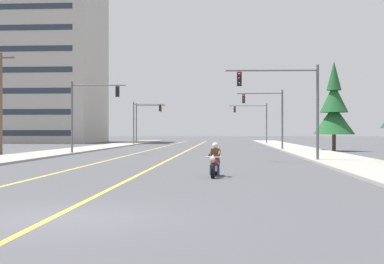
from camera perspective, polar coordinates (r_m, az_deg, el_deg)
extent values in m
plane|color=#47474C|center=(12.33, -13.82, -8.96)|extent=(400.00, 400.00, 0.00)
cube|color=yellow|center=(56.78, -0.26, -1.88)|extent=(0.16, 100.00, 0.01)
cube|color=yellow|center=(57.19, -4.23, -1.87)|extent=(0.16, 100.00, 0.01)
cube|color=#9E998E|center=(52.21, 12.03, -1.98)|extent=(4.40, 110.00, 0.14)
cube|color=#9E998E|center=(53.76, -12.46, -1.92)|extent=(4.40, 110.00, 0.14)
cylinder|color=black|center=(21.86, 2.25, -4.17)|extent=(0.17, 0.65, 0.64)
cylinder|color=black|center=(23.40, 2.64, -3.89)|extent=(0.17, 0.65, 0.64)
cylinder|color=silver|center=(21.94, 2.28, -3.33)|extent=(0.09, 0.33, 0.68)
sphere|color=white|center=(21.78, 2.24, -2.87)|extent=(0.20, 0.20, 0.20)
cylinder|color=silver|center=(21.97, 2.29, -2.71)|extent=(0.70, 0.10, 0.04)
ellipsoid|color=maroon|center=(22.49, 2.42, -3.34)|extent=(0.36, 0.58, 0.28)
cube|color=silver|center=(22.62, 2.45, -3.90)|extent=(0.27, 0.46, 0.24)
cube|color=black|center=(22.93, 2.53, -3.42)|extent=(0.32, 0.54, 0.12)
cube|color=maroon|center=(23.33, 2.62, -3.16)|extent=(0.23, 0.37, 0.08)
cylinder|color=silver|center=(23.04, 2.20, -4.00)|extent=(0.12, 0.55, 0.08)
cube|color=brown|center=(22.87, 2.52, -2.48)|extent=(0.38, 0.27, 0.56)
sphere|color=silver|center=(22.83, 2.51, -1.45)|extent=(0.26, 0.26, 0.26)
cylinder|color=navy|center=(22.74, 2.84, -3.45)|extent=(0.17, 0.45, 0.30)
cylinder|color=navy|center=(22.58, 2.85, -4.24)|extent=(0.12, 0.16, 0.35)
cylinder|color=brown|center=(22.59, 2.96, -2.25)|extent=(0.14, 0.53, 0.27)
cylinder|color=navy|center=(22.76, 2.13, -3.45)|extent=(0.17, 0.45, 0.30)
cylinder|color=navy|center=(22.61, 2.04, -4.23)|extent=(0.12, 0.16, 0.35)
cylinder|color=brown|center=(22.63, 1.95, -2.25)|extent=(0.14, 0.53, 0.27)
cylinder|color=#56565B|center=(34.86, 13.35, 1.98)|extent=(0.18, 0.18, 6.20)
cylinder|color=#56565B|center=(34.61, 8.53, 6.56)|extent=(5.88, 0.26, 0.11)
cube|color=black|center=(34.39, 5.10, 5.68)|extent=(0.31, 0.25, 0.90)
sphere|color=red|center=(34.26, 5.12, 6.21)|extent=(0.18, 0.18, 0.18)
sphere|color=black|center=(34.23, 5.12, 5.71)|extent=(0.18, 0.18, 0.18)
sphere|color=black|center=(34.21, 5.12, 5.21)|extent=(0.18, 0.18, 0.18)
cylinder|color=#56565B|center=(46.22, -12.77, 1.51)|extent=(0.18, 0.18, 6.20)
cylinder|color=#56565B|center=(45.77, -10.00, 4.97)|extent=(4.61, 0.12, 0.11)
cube|color=black|center=(45.38, -8.01, 4.32)|extent=(0.30, 0.24, 0.90)
sphere|color=red|center=(45.55, -7.97, 4.68)|extent=(0.18, 0.18, 0.18)
sphere|color=black|center=(45.53, -7.97, 4.31)|extent=(0.18, 0.18, 0.18)
sphere|color=black|center=(45.51, -7.97, 3.93)|extent=(0.18, 0.18, 0.18)
cylinder|color=#56565B|center=(55.02, 9.68, 1.28)|extent=(0.18, 0.18, 6.20)
cylinder|color=#56565B|center=(55.10, 7.26, 4.14)|extent=(4.64, 0.42, 0.11)
cube|color=black|center=(55.10, 5.57, 3.57)|extent=(0.32, 0.26, 0.90)
sphere|color=red|center=(54.96, 5.56, 3.89)|extent=(0.18, 0.18, 0.18)
sphere|color=black|center=(54.94, 5.56, 3.58)|extent=(0.18, 0.18, 0.18)
sphere|color=black|center=(54.93, 5.56, 3.27)|extent=(0.18, 0.18, 0.18)
cylinder|color=#56565B|center=(76.83, -6.29, 0.94)|extent=(0.18, 0.18, 6.20)
cylinder|color=#56565B|center=(76.68, -4.62, 2.99)|extent=(4.48, 0.36, 0.11)
cube|color=black|center=(76.53, -3.45, 2.59)|extent=(0.31, 0.26, 0.90)
sphere|color=red|center=(76.70, -3.44, 2.81)|extent=(0.18, 0.18, 0.18)
sphere|color=black|center=(76.69, -3.44, 2.58)|extent=(0.18, 0.18, 0.18)
sphere|color=black|center=(76.68, -3.44, 2.36)|extent=(0.18, 0.18, 0.18)
cylinder|color=#56565B|center=(81.58, 8.02, 0.89)|extent=(0.18, 0.18, 6.20)
cylinder|color=#56565B|center=(81.58, 6.02, 2.82)|extent=(5.70, 0.28, 0.11)
cube|color=black|center=(81.56, 4.61, 2.43)|extent=(0.31, 0.25, 0.90)
sphere|color=red|center=(81.41, 4.61, 2.65)|extent=(0.18, 0.18, 0.18)
sphere|color=black|center=(81.40, 4.61, 2.44)|extent=(0.18, 0.18, 0.18)
sphere|color=black|center=(81.39, 4.61, 2.23)|extent=(0.18, 0.18, 0.18)
cylinder|color=#56565B|center=(80.71, -6.00, 0.89)|extent=(0.18, 0.18, 6.20)
cylinder|color=#56565B|center=(80.58, -4.45, 2.85)|extent=(4.38, 0.35, 0.11)
cube|color=#B79319|center=(80.44, -3.36, 2.47)|extent=(0.31, 0.26, 0.90)
sphere|color=red|center=(80.61, -3.35, 2.67)|extent=(0.18, 0.18, 0.18)
sphere|color=black|center=(80.60, -3.35, 2.46)|extent=(0.18, 0.18, 0.18)
sphere|color=black|center=(80.59, -3.35, 2.25)|extent=(0.18, 0.18, 0.18)
cylinder|color=brown|center=(45.93, -19.85, 2.85)|extent=(0.26, 0.26, 8.33)
cube|color=brown|center=(46.26, -19.85, 7.51)|extent=(2.29, 0.12, 0.12)
cylinder|color=slate|center=(45.91, -18.74, 7.70)|extent=(0.08, 0.08, 0.12)
cylinder|color=#4C3828|center=(53.68, 15.01, -1.12)|extent=(0.36, 0.36, 1.64)
cone|color=#1E5628|center=(53.68, 15.01, 1.29)|extent=(4.01, 4.01, 2.88)
cone|color=#1E5628|center=(53.77, 15.01, 3.59)|extent=(2.73, 2.73, 2.88)
cone|color=#1E5628|center=(53.94, 15.01, 5.87)|extent=(1.44, 1.44, 2.88)
cube|color=#B2ADA3|center=(98.37, -16.57, 7.77)|extent=(22.51, 17.99, 30.25)
cube|color=#283342|center=(89.07, -18.58, -0.10)|extent=(18.91, 0.06, 0.90)
cube|color=#283342|center=(89.13, -18.58, 2.06)|extent=(18.91, 0.06, 0.90)
cube|color=#283342|center=(89.31, -18.58, 4.22)|extent=(18.91, 0.06, 0.90)
cube|color=#283342|center=(89.61, -18.58, 6.36)|extent=(18.91, 0.06, 0.90)
cube|color=#283342|center=(90.04, -18.58, 8.49)|extent=(18.91, 0.06, 0.90)
cube|color=#283342|center=(90.60, -18.58, 10.59)|extent=(18.91, 0.06, 0.90)
cube|color=#283342|center=(91.27, -18.58, 12.66)|extent=(18.91, 0.06, 0.90)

